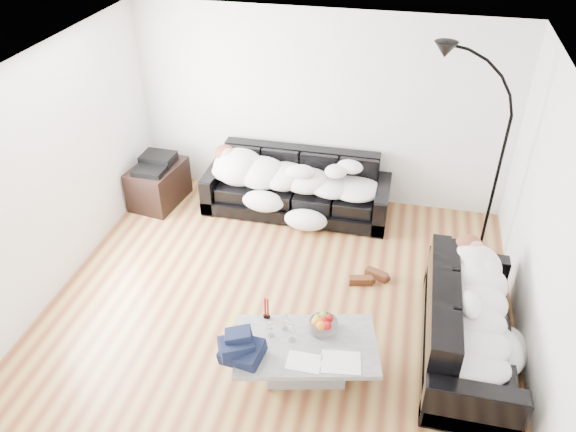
% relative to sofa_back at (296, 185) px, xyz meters
% --- Properties ---
extents(ground, '(5.00, 5.00, 0.00)m').
position_rel_sofa_back_xyz_m(ground, '(0.21, -1.75, -0.40)').
color(ground, brown).
rests_on(ground, ground).
extents(wall_back, '(5.00, 0.02, 2.60)m').
position_rel_sofa_back_xyz_m(wall_back, '(0.21, 0.50, 0.90)').
color(wall_back, silver).
rests_on(wall_back, ground).
extents(wall_left, '(0.02, 4.50, 2.60)m').
position_rel_sofa_back_xyz_m(wall_left, '(-2.29, -1.75, 0.90)').
color(wall_left, silver).
rests_on(wall_left, ground).
extents(wall_right, '(0.02, 4.50, 2.60)m').
position_rel_sofa_back_xyz_m(wall_right, '(2.71, -1.75, 0.90)').
color(wall_right, silver).
rests_on(wall_right, ground).
extents(ceiling, '(5.00, 5.00, 0.00)m').
position_rel_sofa_back_xyz_m(ceiling, '(0.21, -1.75, 2.20)').
color(ceiling, white).
rests_on(ceiling, ground).
extents(sofa_back, '(2.47, 0.85, 0.81)m').
position_rel_sofa_back_xyz_m(sofa_back, '(0.00, 0.00, 0.00)').
color(sofa_back, black).
rests_on(sofa_back, ground).
extents(sofa_right, '(0.85, 1.99, 0.81)m').
position_rel_sofa_back_xyz_m(sofa_right, '(2.18, -2.12, -0.00)').
color(sofa_right, black).
rests_on(sofa_right, ground).
extents(sleeper_back, '(2.09, 0.72, 0.42)m').
position_rel_sofa_back_xyz_m(sleeper_back, '(0.00, -0.05, 0.23)').
color(sleeper_back, white).
rests_on(sleeper_back, sofa_back).
extents(sleeper_right, '(0.72, 1.70, 0.42)m').
position_rel_sofa_back_xyz_m(sleeper_right, '(2.18, -2.12, 0.23)').
color(sleeper_right, white).
rests_on(sleeper_right, sofa_right).
extents(teal_cushion, '(0.42, 0.38, 0.20)m').
position_rel_sofa_back_xyz_m(teal_cushion, '(2.12, -1.50, 0.32)').
color(teal_cushion, '#0F6A4B').
rests_on(teal_cushion, sofa_right).
extents(coffee_table, '(1.46, 1.05, 0.38)m').
position_rel_sofa_back_xyz_m(coffee_table, '(0.68, -2.73, -0.21)').
color(coffee_table, '#939699').
rests_on(coffee_table, ground).
extents(fruit_bowl, '(0.31, 0.31, 0.17)m').
position_rel_sofa_back_xyz_m(fruit_bowl, '(0.80, -2.51, 0.06)').
color(fruit_bowl, white).
rests_on(fruit_bowl, coffee_table).
extents(wine_glass_a, '(0.09, 0.09, 0.19)m').
position_rel_sofa_back_xyz_m(wine_glass_a, '(0.44, -2.59, 0.07)').
color(wine_glass_a, white).
rests_on(wine_glass_a, coffee_table).
extents(wine_glass_b, '(0.08, 0.08, 0.17)m').
position_rel_sofa_back_xyz_m(wine_glass_b, '(0.33, -2.70, 0.07)').
color(wine_glass_b, white).
rests_on(wine_glass_b, coffee_table).
extents(wine_glass_c, '(0.10, 0.10, 0.19)m').
position_rel_sofa_back_xyz_m(wine_glass_c, '(0.54, -2.71, 0.08)').
color(wine_glass_c, white).
rests_on(wine_glass_c, coffee_table).
extents(candle_left, '(0.05, 0.05, 0.25)m').
position_rel_sofa_back_xyz_m(candle_left, '(0.22, -2.47, 0.10)').
color(candle_left, maroon).
rests_on(candle_left, coffee_table).
extents(candle_right, '(0.05, 0.05, 0.24)m').
position_rel_sofa_back_xyz_m(candle_right, '(0.25, -2.48, 0.10)').
color(candle_right, maroon).
rests_on(candle_right, coffee_table).
extents(newspaper_a, '(0.39, 0.31, 0.01)m').
position_rel_sofa_back_xyz_m(newspaper_a, '(1.02, -2.88, -0.01)').
color(newspaper_a, silver).
rests_on(newspaper_a, coffee_table).
extents(newspaper_b, '(0.31, 0.22, 0.01)m').
position_rel_sofa_back_xyz_m(newspaper_b, '(0.70, -2.95, -0.01)').
color(newspaper_b, silver).
rests_on(newspaper_b, coffee_table).
extents(navy_jacket, '(0.43, 0.37, 0.19)m').
position_rel_sofa_back_xyz_m(navy_jacket, '(0.14, -2.98, 0.16)').
color(navy_jacket, black).
rests_on(navy_jacket, coffee_table).
extents(shoes, '(0.46, 0.34, 0.10)m').
position_rel_sofa_back_xyz_m(shoes, '(1.12, -1.26, -0.35)').
color(shoes, '#472311').
rests_on(shoes, ground).
extents(av_cabinet, '(0.67, 0.89, 0.56)m').
position_rel_sofa_back_xyz_m(av_cabinet, '(-1.91, -0.19, -0.12)').
color(av_cabinet, black).
rests_on(av_cabinet, ground).
extents(stereo, '(0.45, 0.35, 0.13)m').
position_rel_sofa_back_xyz_m(stereo, '(-1.91, -0.19, 0.23)').
color(stereo, black).
rests_on(stereo, av_cabinet).
extents(floor_lamp, '(0.87, 0.49, 2.26)m').
position_rel_sofa_back_xyz_m(floor_lamp, '(2.40, -0.45, 0.73)').
color(floor_lamp, black).
rests_on(floor_lamp, ground).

